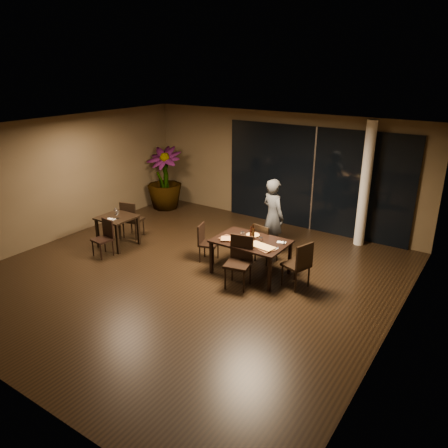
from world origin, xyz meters
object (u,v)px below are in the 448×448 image
main_table (251,244)px  bottle_a (251,233)px  chair_main_left (206,240)px  bottle_b (252,235)px  side_table (117,222)px  chair_side_far (131,218)px  chair_main_far (264,241)px  diner (273,216)px  chair_main_near (240,259)px  chair_side_near (105,236)px  bottle_c (253,232)px  potted_plant (164,178)px  chair_main_right (300,263)px

main_table → bottle_a: 0.23m
chair_main_left → bottle_b: 1.28m
side_table → chair_side_far: size_ratio=0.84×
chair_main_far → diner: diner is taller
chair_main_far → bottle_b: bearing=108.0°
chair_main_near → bottle_a: (-0.10, 0.60, 0.32)m
bottle_b → chair_side_far: bearing=179.0°
chair_side_far → chair_side_near: size_ratio=1.13×
chair_main_far → bottle_a: (0.00, -0.58, 0.39)m
side_table → chair_main_far: bearing=18.6°
chair_side_near → bottle_b: bearing=25.1°
bottle_a → bottle_c: bottle_c is taller
chair_main_left → potted_plant: bearing=37.4°
diner → potted_plant: 4.39m
chair_side_far → bottle_c: (3.50, 0.04, 0.38)m
main_table → chair_main_right: (1.11, -0.01, -0.14)m
chair_main_right → potted_plant: bearing=-94.5°
diner → bottle_a: (0.12, -1.19, 0.01)m
side_table → chair_main_right: size_ratio=0.83×
chair_side_far → diner: 3.58m
bottle_b → chair_side_near: bearing=-162.5°
diner → chair_main_far: bearing=123.7°
bottle_a → main_table: bearing=-60.5°
potted_plant → bottle_c: (4.39, -2.26, -0.01)m
main_table → diner: size_ratio=0.85×
chair_main_right → bottle_a: size_ratio=3.38×
side_table → potted_plant: potted_plant is taller
chair_side_near → bottle_a: (3.22, 1.10, 0.42)m
side_table → chair_main_left: (2.23, 0.52, -0.15)m
bottle_c → chair_main_left: bearing=-176.1°
main_table → chair_main_left: 1.19m
bottle_b → bottle_c: 0.12m
potted_plant → bottle_a: size_ratio=6.46×
chair_main_near → chair_main_left: 1.36m
main_table → chair_side_far: 3.52m
side_table → diner: 3.70m
potted_plant → bottle_b: bearing=-28.1°
bottle_b → side_table: bearing=-171.9°
main_table → chair_main_left: (-1.17, 0.02, -0.20)m
chair_main_near → chair_side_near: size_ratio=1.20×
main_table → potted_plant: (-4.40, 2.36, 0.25)m
chair_main_near → chair_side_near: 3.36m
chair_main_left → chair_main_near: bearing=-131.0°
main_table → potted_plant: 5.00m
chair_main_near → bottle_c: bottle_c is taller
chair_main_far → chair_main_right: (1.14, -0.64, 0.04)m
chair_side_far → chair_side_near: 1.13m
chair_main_near → diner: 1.83m
main_table → side_table: same height
main_table → bottle_a: bearing=119.5°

